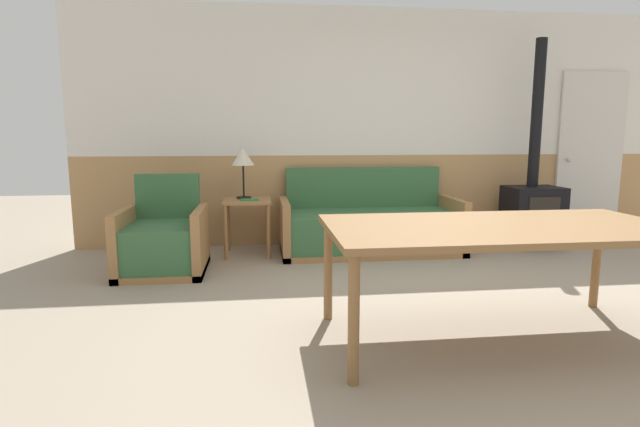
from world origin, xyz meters
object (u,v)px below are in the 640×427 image
object	(u,v)px
side_table	(247,210)
dining_table	(501,234)
wood_stove	(533,200)
armchair	(164,243)
table_lamp	(243,158)
couch	(369,227)

from	to	relation	value
side_table	dining_table	size ratio (longest dim) A/B	0.28
side_table	wood_stove	world-z (taller)	wood_stove
wood_stove	armchair	bearing A→B (deg)	-172.06
dining_table	wood_stove	world-z (taller)	wood_stove
armchair	table_lamp	xyz separation A→B (m)	(0.74, 0.67, 0.75)
couch	dining_table	bearing A→B (deg)	-83.70
couch	dining_table	xyz separation A→B (m)	(0.27, -2.45, 0.41)
armchair	side_table	world-z (taller)	armchair
wood_stove	couch	bearing A→B (deg)	179.76
couch	table_lamp	xyz separation A→B (m)	(-1.36, 0.11, 0.76)
table_lamp	wood_stove	distance (m)	3.30
armchair	side_table	bearing A→B (deg)	27.54
armchair	table_lamp	distance (m)	1.25
couch	table_lamp	size ratio (longest dim) A/B	3.56
couch	side_table	distance (m)	1.34
side_table	wood_stove	xyz separation A→B (m)	(3.23, -0.03, 0.05)
side_table	table_lamp	bearing A→B (deg)	112.31
side_table	table_lamp	xyz separation A→B (m)	(-0.04, 0.09, 0.54)
armchair	wood_stove	world-z (taller)	wood_stove
armchair	wood_stove	distance (m)	4.05
armchair	wood_stove	xyz separation A→B (m)	(4.00, 0.56, 0.26)
armchair	table_lamp	bearing A→B (deg)	32.79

